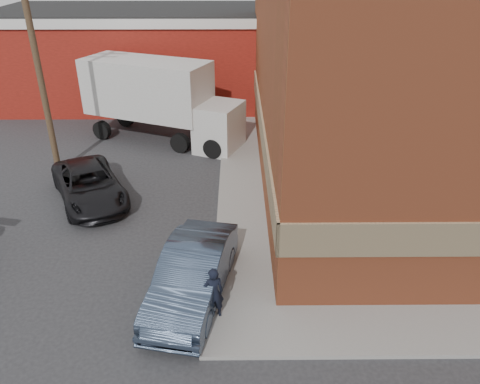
% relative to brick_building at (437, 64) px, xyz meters
% --- Properties ---
extents(ground, '(90.00, 90.00, 0.00)m').
position_rel_brick_building_xyz_m(ground, '(-8.50, -9.00, -4.68)').
color(ground, '#28282B').
rests_on(ground, ground).
extents(brick_building, '(14.25, 18.25, 9.36)m').
position_rel_brick_building_xyz_m(brick_building, '(0.00, 0.00, 0.00)').
color(brick_building, '#A94D2B').
rests_on(brick_building, ground).
extents(sidewalk_west, '(1.80, 18.00, 0.12)m').
position_rel_brick_building_xyz_m(sidewalk_west, '(-7.90, 0.00, -4.62)').
color(sidewalk_west, gray).
rests_on(sidewalk_west, ground).
extents(warehouse, '(16.30, 8.30, 5.60)m').
position_rel_brick_building_xyz_m(warehouse, '(-14.50, 11.00, -1.87)').
color(warehouse, maroon).
rests_on(warehouse, ground).
extents(utility_pole, '(2.00, 0.26, 9.00)m').
position_rel_brick_building_xyz_m(utility_pole, '(-16.00, 0.00, 0.06)').
color(utility_pole, brown).
rests_on(utility_pole, ground).
extents(man, '(0.65, 0.52, 1.54)m').
position_rel_brick_building_xyz_m(man, '(-8.70, -9.37, -3.79)').
color(man, black).
rests_on(man, sidewalk_south).
extents(sedan, '(2.56, 5.01, 1.57)m').
position_rel_brick_building_xyz_m(sedan, '(-9.31, -8.46, -3.90)').
color(sedan, '#334055').
rests_on(sedan, ground).
extents(suv_a, '(4.21, 5.36, 1.35)m').
position_rel_brick_building_xyz_m(suv_a, '(-13.81, -2.69, -4.01)').
color(suv_a, black).
rests_on(suv_a, ground).
extents(box_truck, '(8.42, 5.41, 4.02)m').
position_rel_brick_building_xyz_m(box_truck, '(-11.78, 3.70, -2.37)').
color(box_truck, silver).
rests_on(box_truck, ground).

